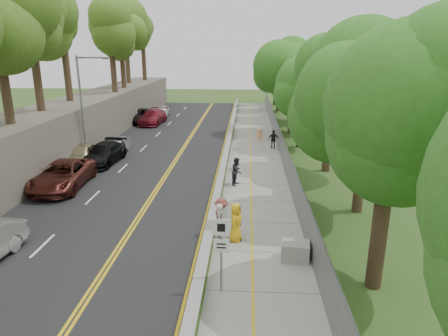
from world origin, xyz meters
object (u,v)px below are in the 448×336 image
painter_0 (236,222)px  streetlight (84,102)px  construction_barrel (259,134)px  signpost (221,244)px  concrete_block (295,251)px  car_2 (63,175)px  person_far (273,139)px

painter_0 → streetlight: bearing=58.5°
streetlight → construction_barrel: size_ratio=8.35×
signpost → construction_barrel: 25.60m
streetlight → painter_0: (11.91, -13.00, -3.67)m
signpost → concrete_block: (2.94, 2.46, -1.53)m
signpost → painter_0: 4.16m
painter_0 → car_2: bearing=75.2°
signpost → person_far: bearing=81.7°
streetlight → signpost: size_ratio=2.58×
streetlight → person_far: (14.66, 4.60, -3.78)m
car_2 → person_far: (13.87, 10.97, 0.00)m
construction_barrel → painter_0: (-1.65, -21.46, 0.44)m
construction_barrel → person_far: (1.10, -3.86, 0.34)m
signpost → car_2: size_ratio=0.53×
signpost → concrete_block: signpost is taller
construction_barrel → person_far: size_ratio=0.59×
car_2 → construction_barrel: bearing=46.5°
construction_barrel → painter_0: painter_0 is taller
construction_barrel → streetlight: bearing=-148.0°
car_2 → concrete_block: bearing=-33.7°
car_2 → painter_0: (11.12, -6.64, 0.11)m
streetlight → concrete_block: streetlight is taller
concrete_block → painter_0: (-2.54, 1.55, 0.53)m
streetlight → signpost: streetlight is taller
concrete_block → person_far: person_far is taller
concrete_block → signpost: bearing=-140.0°
construction_barrel → painter_0: 21.53m
construction_barrel → car_2: 19.57m
car_2 → streetlight: bearing=94.4°
streetlight → person_far: 15.82m
streetlight → construction_barrel: 16.50m
signpost → construction_barrel: signpost is taller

